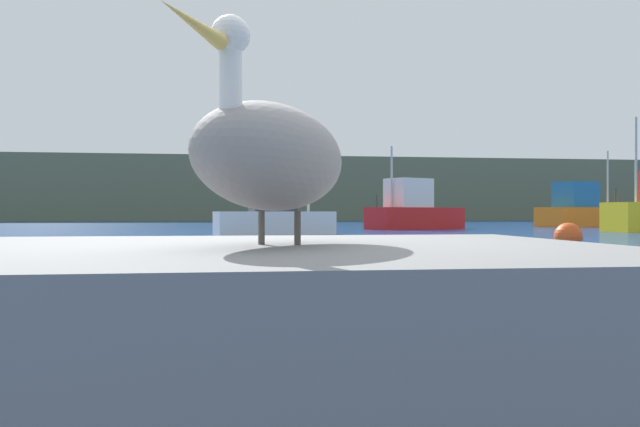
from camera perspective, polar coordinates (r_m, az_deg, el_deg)
The scene contains 8 objects.
ground_plane at distance 3.73m, azimuth -6.20°, elevation -15.07°, with size 260.00×260.00×0.00m, color navy.
hillside_backdrop at distance 77.57m, azimuth -8.00°, elevation 2.07°, with size 140.00×14.86×7.25m, color #5B664C.
pier_dock at distance 2.89m, azimuth -4.12°, elevation -11.11°, with size 3.11×2.48×0.83m, color slate.
pelican at distance 2.84m, azimuth -4.22°, elevation 5.19°, with size 1.00×1.43×0.90m.
fishing_boat_red at distance 37.70m, azimuth 8.33°, elevation 0.29°, with size 6.43×4.58×4.73m.
fishing_boat_white at distance 28.15m, azimuth -4.12°, elevation 0.03°, with size 5.42×2.67×4.99m.
fishing_boat_orange at distance 47.22m, azimuth 22.46°, elevation 0.20°, with size 7.88×4.93×5.30m.
mooring_buoy at distance 17.61m, azimuth 21.28°, elevation -1.92°, with size 0.71×0.71×0.71m, color #E54C19.
Camera 1 is at (-0.12, -3.60, 0.98)m, focal length 35.85 mm.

